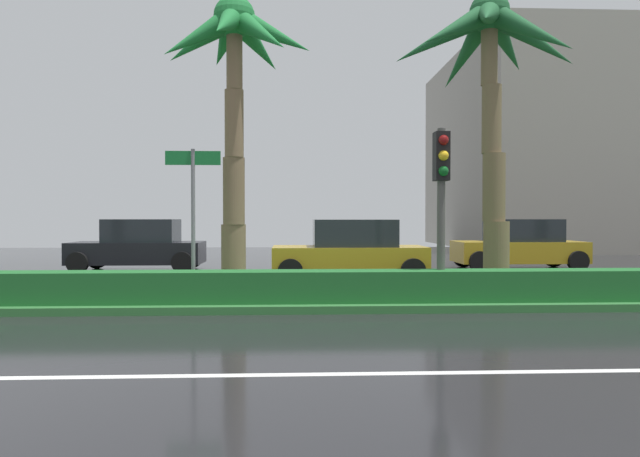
% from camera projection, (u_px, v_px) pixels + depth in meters
% --- Properties ---
extents(ground_plane, '(90.00, 42.00, 0.10)m').
position_uv_depth(ground_plane, '(122.00, 296.00, 13.30)').
color(ground_plane, black).
extents(median_strip, '(85.50, 4.00, 0.15)m').
position_uv_depth(median_strip, '(108.00, 297.00, 12.29)').
color(median_strip, '#2D6B33').
rests_on(median_strip, ground_plane).
extents(median_hedge, '(76.50, 0.70, 0.60)m').
position_uv_depth(median_hedge, '(84.00, 287.00, 10.89)').
color(median_hedge, '#1E6028').
rests_on(median_hedge, median_strip).
extents(palm_tree_centre, '(3.52, 3.55, 6.44)m').
position_uv_depth(palm_tree_centre, '(234.00, 64.00, 12.54)').
color(palm_tree_centre, brown).
rests_on(palm_tree_centre, median_strip).
extents(palm_tree_centre_right, '(4.42, 4.33, 6.71)m').
position_uv_depth(palm_tree_centre_right, '(489.00, 61.00, 12.97)').
color(palm_tree_centre_right, brown).
rests_on(palm_tree_centre_right, median_strip).
extents(traffic_signal_median_right, '(0.28, 0.43, 3.38)m').
position_uv_depth(traffic_signal_median_right, '(441.00, 182.00, 11.30)').
color(traffic_signal_median_right, '#4C4C47').
rests_on(traffic_signal_median_right, median_strip).
extents(street_name_sign, '(1.10, 0.08, 3.00)m').
position_uv_depth(street_name_sign, '(193.00, 202.00, 11.53)').
color(street_name_sign, slate).
rests_on(street_name_sign, median_strip).
extents(car_in_traffic_leading, '(4.30, 2.02, 1.72)m').
position_uv_depth(car_in_traffic_leading, '(139.00, 246.00, 19.22)').
color(car_in_traffic_leading, black).
rests_on(car_in_traffic_leading, ground_plane).
extents(car_in_traffic_second, '(4.30, 2.02, 1.72)m').
position_uv_depth(car_in_traffic_second, '(351.00, 251.00, 16.28)').
color(car_in_traffic_second, '#B28C1E').
rests_on(car_in_traffic_second, ground_plane).
extents(car_in_traffic_third, '(4.30, 2.02, 1.72)m').
position_uv_depth(car_in_traffic_third, '(520.00, 245.00, 19.74)').
color(car_in_traffic_third, '#B28C1E').
rests_on(car_in_traffic_third, ground_plane).
extents(building_far_right, '(15.22, 15.39, 11.55)m').
position_uv_depth(building_far_right, '(579.00, 152.00, 34.87)').
color(building_far_right, gray).
rests_on(building_far_right, ground_plane).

